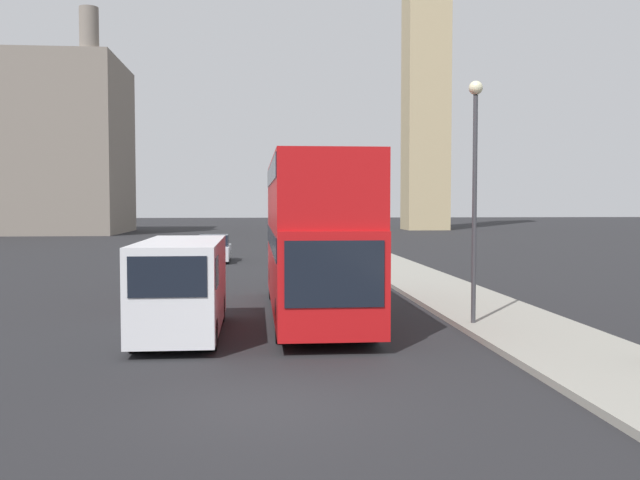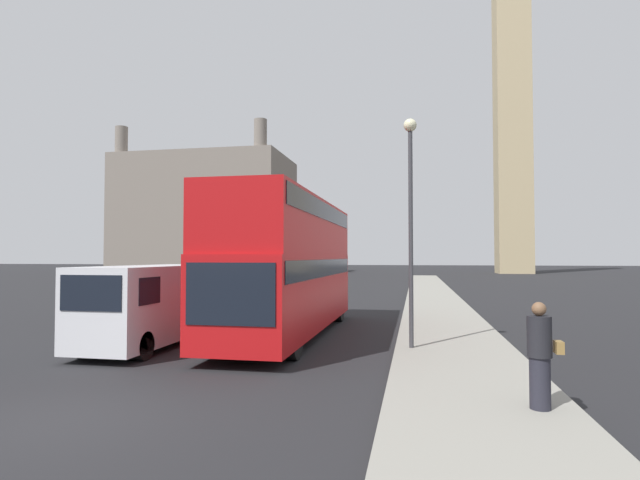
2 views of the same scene
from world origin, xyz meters
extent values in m
plane|color=black|center=(0.00, 0.00, 0.00)|extent=(300.00, 300.00, 0.00)
cube|color=gray|center=(6.60, 0.00, 0.07)|extent=(3.21, 120.00, 0.15)
cube|color=tan|center=(20.72, 75.23, 24.00)|extent=(5.12, 5.12, 48.01)
cube|color=slate|center=(-27.87, 68.75, 9.32)|extent=(26.42, 15.77, 18.64)
cylinder|color=slate|center=(-39.10, 62.04, 20.69)|extent=(1.89, 1.89, 4.10)
cylinder|color=slate|center=(-16.64, 62.04, 20.69)|extent=(1.89, 1.89, 4.10)
cube|color=#B71114|center=(1.44, 8.86, 1.49)|extent=(2.43, 10.93, 2.38)
cube|color=#B71114|center=(1.44, 8.86, 3.58)|extent=(2.43, 10.71, 1.81)
cube|color=black|center=(1.44, 8.86, 2.25)|extent=(2.47, 10.49, 0.55)
cube|color=black|center=(1.44, 8.86, 4.11)|extent=(2.47, 10.27, 0.55)
cube|color=black|center=(1.44, 3.38, 1.77)|extent=(2.14, 0.03, 1.43)
cylinder|color=black|center=(0.56, 5.03, 0.54)|extent=(0.68, 1.08, 1.08)
cylinder|color=black|center=(2.31, 5.03, 0.54)|extent=(0.68, 1.08, 1.08)
cylinder|color=black|center=(0.56, 12.68, 0.54)|extent=(0.68, 1.08, 1.08)
cylinder|color=black|center=(2.31, 12.68, 0.54)|extent=(0.68, 1.08, 1.08)
cube|color=silver|center=(-2.05, 6.19, 1.28)|extent=(1.92, 5.70, 2.15)
cube|color=black|center=(-2.05, 3.33, 1.75)|extent=(1.63, 0.02, 0.86)
cube|color=black|center=(-2.05, 4.34, 1.75)|extent=(1.95, 1.03, 0.69)
cylinder|color=black|center=(-2.77, 4.25, 0.37)|extent=(0.48, 0.73, 0.73)
cylinder|color=black|center=(-1.33, 4.25, 0.37)|extent=(0.48, 0.73, 0.73)
cylinder|color=black|center=(-2.77, 8.13, 0.37)|extent=(0.48, 0.73, 0.73)
cylinder|color=black|center=(-1.33, 8.13, 0.37)|extent=(0.48, 0.73, 0.73)
cylinder|color=#23232D|center=(7.54, 1.35, 0.57)|extent=(0.33, 0.33, 0.84)
cylinder|color=black|center=(7.54, 1.35, 1.32)|extent=(0.38, 0.38, 0.66)
sphere|color=brown|center=(7.54, 1.35, 1.77)|extent=(0.23, 0.23, 0.23)
cube|color=olive|center=(7.83, 1.35, 1.15)|extent=(0.12, 0.24, 0.20)
cylinder|color=#38383D|center=(5.44, 6.51, 3.11)|extent=(0.12, 0.12, 5.91)
sphere|color=beige|center=(5.44, 6.51, 6.24)|extent=(0.36, 0.36, 0.36)
cube|color=silver|center=(-2.57, 28.60, 0.52)|extent=(1.80, 4.21, 0.74)
cube|color=black|center=(-2.57, 28.71, 1.20)|extent=(1.62, 2.02, 0.62)
cylinder|color=black|center=(-3.27, 27.26, 0.31)|extent=(0.40, 0.61, 0.61)
cylinder|color=black|center=(-1.86, 27.26, 0.31)|extent=(0.40, 0.61, 0.61)
cylinder|color=black|center=(-3.27, 29.95, 0.31)|extent=(0.40, 0.61, 0.61)
cylinder|color=black|center=(-1.86, 29.95, 0.31)|extent=(0.40, 0.61, 0.61)
camera|label=1|loc=(-0.23, -11.56, 3.28)|focal=40.00mm
camera|label=2|loc=(5.57, -7.34, 2.62)|focal=28.00mm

